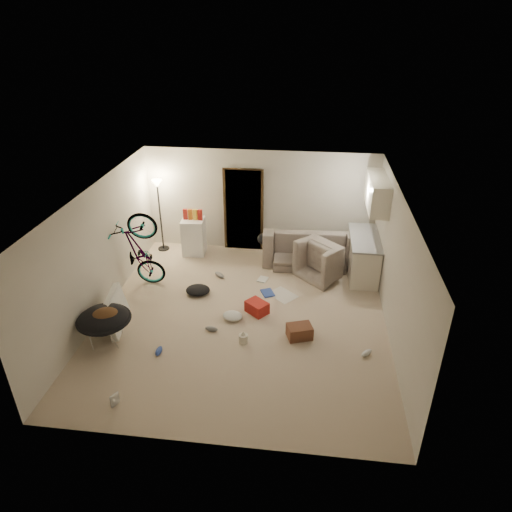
# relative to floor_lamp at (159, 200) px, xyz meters

# --- Properties ---
(floor) EXTENTS (5.50, 6.00, 0.02)m
(floor) POSITION_rel_floor_lamp_xyz_m (2.40, -2.65, -1.32)
(floor) COLOR beige
(floor) RESTS_ON ground
(ceiling) EXTENTS (5.50, 6.00, 0.02)m
(ceiling) POSITION_rel_floor_lamp_xyz_m (2.40, -2.65, 1.20)
(ceiling) COLOR white
(ceiling) RESTS_ON wall_back
(wall_back) EXTENTS (5.50, 0.02, 2.50)m
(wall_back) POSITION_rel_floor_lamp_xyz_m (2.40, 0.36, -0.06)
(wall_back) COLOR beige
(wall_back) RESTS_ON floor
(wall_front) EXTENTS (5.50, 0.02, 2.50)m
(wall_front) POSITION_rel_floor_lamp_xyz_m (2.40, -5.66, -0.06)
(wall_front) COLOR beige
(wall_front) RESTS_ON floor
(wall_left) EXTENTS (0.02, 6.00, 2.50)m
(wall_left) POSITION_rel_floor_lamp_xyz_m (-0.36, -2.65, -0.06)
(wall_left) COLOR beige
(wall_left) RESTS_ON floor
(wall_right) EXTENTS (0.02, 6.00, 2.50)m
(wall_right) POSITION_rel_floor_lamp_xyz_m (5.16, -2.65, -0.06)
(wall_right) COLOR beige
(wall_right) RESTS_ON floor
(doorway) EXTENTS (0.85, 0.10, 2.04)m
(doorway) POSITION_rel_floor_lamp_xyz_m (2.00, 0.32, -0.29)
(doorway) COLOR black
(doorway) RESTS_ON floor
(door_trim) EXTENTS (0.97, 0.04, 2.10)m
(door_trim) POSITION_rel_floor_lamp_xyz_m (2.00, 0.29, -0.29)
(door_trim) COLOR #362512
(door_trim) RESTS_ON floor
(floor_lamp) EXTENTS (0.28, 0.28, 1.81)m
(floor_lamp) POSITION_rel_floor_lamp_xyz_m (0.00, 0.00, 0.00)
(floor_lamp) COLOR black
(floor_lamp) RESTS_ON floor
(kitchen_counter) EXTENTS (0.60, 1.50, 0.88)m
(kitchen_counter) POSITION_rel_floor_lamp_xyz_m (4.83, -0.65, -0.87)
(kitchen_counter) COLOR silver
(kitchen_counter) RESTS_ON floor
(counter_top) EXTENTS (0.64, 1.54, 0.04)m
(counter_top) POSITION_rel_floor_lamp_xyz_m (4.83, -0.65, -0.41)
(counter_top) COLOR gray
(counter_top) RESTS_ON kitchen_counter
(kitchen_uppers) EXTENTS (0.38, 1.40, 0.65)m
(kitchen_uppers) POSITION_rel_floor_lamp_xyz_m (4.96, -0.65, 0.64)
(kitchen_uppers) COLOR silver
(kitchen_uppers) RESTS_ON wall_right
(sofa) EXTENTS (2.19, 0.95, 0.63)m
(sofa) POSITION_rel_floor_lamp_xyz_m (3.63, -0.20, -0.99)
(sofa) COLOR #373E37
(sofa) RESTS_ON floor
(armchair) EXTENTS (1.30, 1.29, 0.64)m
(armchair) POSITION_rel_floor_lamp_xyz_m (4.06, -0.76, -0.99)
(armchair) COLOR #373E37
(armchair) RESTS_ON floor
(bicycle) EXTENTS (1.85, 0.90, 1.04)m
(bicycle) POSITION_rel_floor_lamp_xyz_m (0.10, -1.76, -0.83)
(bicycle) COLOR black
(bicycle) RESTS_ON floor
(book_asset) EXTENTS (0.27, 0.25, 0.02)m
(book_asset) POSITION_rel_floor_lamp_xyz_m (0.80, -5.20, -1.30)
(book_asset) COLOR #AA2019
(book_asset) RESTS_ON floor
(mini_fridge) EXTENTS (0.55, 0.55, 0.89)m
(mini_fridge) POSITION_rel_floor_lamp_xyz_m (0.83, -0.10, -0.86)
(mini_fridge) COLOR white
(mini_fridge) RESTS_ON floor
(snack_box_0) EXTENTS (0.11, 0.08, 0.30)m
(snack_box_0) POSITION_rel_floor_lamp_xyz_m (0.66, -0.10, -0.31)
(snack_box_0) COLOR #AA2019
(snack_box_0) RESTS_ON mini_fridge
(snack_box_1) EXTENTS (0.11, 0.08, 0.30)m
(snack_box_1) POSITION_rel_floor_lamp_xyz_m (0.78, -0.10, -0.31)
(snack_box_1) COLOR #C76018
(snack_box_1) RESTS_ON mini_fridge
(snack_box_2) EXTENTS (0.11, 0.08, 0.30)m
(snack_box_2) POSITION_rel_floor_lamp_xyz_m (0.90, -0.10, -0.31)
(snack_box_2) COLOR yellow
(snack_box_2) RESTS_ON mini_fridge
(snack_box_3) EXTENTS (0.10, 0.07, 0.30)m
(snack_box_3) POSITION_rel_floor_lamp_xyz_m (1.02, -0.10, -0.31)
(snack_box_3) COLOR #AA2019
(snack_box_3) RESTS_ON mini_fridge
(saucer_chair) EXTENTS (0.95, 0.95, 0.68)m
(saucer_chair) POSITION_rel_floor_lamp_xyz_m (0.10, -3.69, -0.90)
(saucer_chair) COLOR silver
(saucer_chair) RESTS_ON floor
(hoodie) EXTENTS (0.61, 0.57, 0.22)m
(hoodie) POSITION_rel_floor_lamp_xyz_m (0.15, -3.72, -0.71)
(hoodie) COLOR #51321B
(hoodie) RESTS_ON saucer_chair
(sofa_drape) EXTENTS (0.62, 0.54, 0.28)m
(sofa_drape) POSITION_rel_floor_lamp_xyz_m (2.68, -0.20, -0.77)
(sofa_drape) COLOR black
(sofa_drape) RESTS_ON sofa
(tv_box) EXTENTS (0.41, 1.03, 0.67)m
(tv_box) POSITION_rel_floor_lamp_xyz_m (0.10, -3.21, -0.98)
(tv_box) COLOR silver
(tv_box) RESTS_ON floor
(drink_case_a) EXTENTS (0.52, 0.44, 0.25)m
(drink_case_a) POSITION_rel_floor_lamp_xyz_m (3.52, -3.15, -1.18)
(drink_case_a) COLOR brown
(drink_case_a) RESTS_ON floor
(drink_case_b) EXTENTS (0.51, 0.50, 0.24)m
(drink_case_b) POSITION_rel_floor_lamp_xyz_m (2.66, -2.46, -1.19)
(drink_case_b) COLOR #AA2019
(drink_case_b) RESTS_ON floor
(juicer) EXTENTS (0.17, 0.17, 0.24)m
(juicer) POSITION_rel_floor_lamp_xyz_m (2.53, -3.42, -1.21)
(juicer) COLOR beige
(juicer) RESTS_ON floor
(newspaper) EXTENTS (0.71, 0.70, 0.01)m
(newspaper) POSITION_rel_floor_lamp_xyz_m (3.12, -1.77, -1.30)
(newspaper) COLOR silver
(newspaper) RESTS_ON floor
(book_blue) EXTENTS (0.34, 0.38, 0.03)m
(book_blue) POSITION_rel_floor_lamp_xyz_m (2.80, -1.75, -1.29)
(book_blue) COLOR #2C46A2
(book_blue) RESTS_ON floor
(book_white) EXTENTS (0.26, 0.30, 0.02)m
(book_white) POSITION_rel_floor_lamp_xyz_m (2.64, -1.20, -1.30)
(book_white) COLOR silver
(book_white) RESTS_ON floor
(shoe_0) EXTENTS (0.31, 0.27, 0.11)m
(shoe_0) POSITION_rel_floor_lamp_xyz_m (3.08, -0.10, -1.25)
(shoe_0) COLOR #2C46A2
(shoe_0) RESTS_ON floor
(shoe_1) EXTENTS (0.30, 0.28, 0.11)m
(shoe_1) POSITION_rel_floor_lamp_xyz_m (1.66, -1.19, -1.25)
(shoe_1) COLOR slate
(shoe_1) RESTS_ON floor
(shoe_2) EXTENTS (0.10, 0.25, 0.09)m
(shoe_2) POSITION_rel_floor_lamp_xyz_m (1.11, -3.89, -1.26)
(shoe_2) COLOR #2C46A2
(shoe_2) RESTS_ON floor
(shoe_3) EXTENTS (0.26, 0.14, 0.09)m
(shoe_3) POSITION_rel_floor_lamp_xyz_m (1.89, -3.16, -1.26)
(shoe_3) COLOR slate
(shoe_3) RESTS_ON floor
(shoe_4) EXTENTS (0.25, 0.25, 0.09)m
(shoe_4) POSITION_rel_floor_lamp_xyz_m (4.70, -3.50, -1.26)
(shoe_4) COLOR white
(shoe_4) RESTS_ON floor
(clothes_lump_a) EXTENTS (0.53, 0.46, 0.16)m
(clothes_lump_a) POSITION_rel_floor_lamp_xyz_m (1.34, -1.92, -1.23)
(clothes_lump_a) COLOR black
(clothes_lump_a) RESTS_ON floor
(clothes_lump_c) EXTENTS (0.46, 0.42, 0.12)m
(clothes_lump_c) POSITION_rel_floor_lamp_xyz_m (2.22, -2.72, -1.25)
(clothes_lump_c) COLOR silver
(clothes_lump_c) RESTS_ON floor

